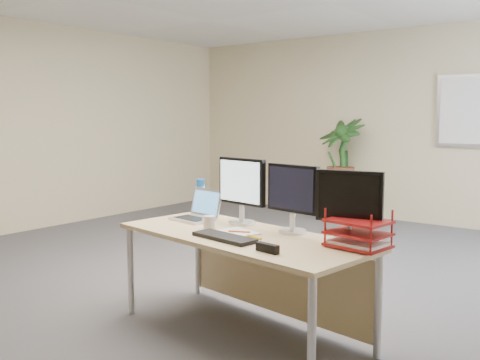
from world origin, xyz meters
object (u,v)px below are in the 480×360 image
Objects in this scene: desk at (252,253)px; floor_plant at (341,167)px; monitor_left at (242,186)px; monitor_right at (293,194)px; laptop at (198,212)px.

floor_plant reaches higher than desk.
desk is 1.25× the size of floor_plant.
floor_plant reaches higher than monitor_left.
desk is 4.41m from floor_plant.
monitor_right reaches higher than desk.
laptop is (-0.82, -0.04, -0.21)m from monitor_right.
monitor_left reaches higher than monitor_right.
monitor_left is 1.38× the size of laptop.
monitor_right is (1.69, -4.01, 0.21)m from floor_plant.
monitor_left reaches higher than desk.
desk is at bearing -38.07° from monitor_left.
desk is at bearing -10.76° from laptop.
floor_plant is (-1.46, 4.16, 0.20)m from desk.
laptop is at bearing -77.95° from floor_plant.
monitor_right reaches higher than laptop.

